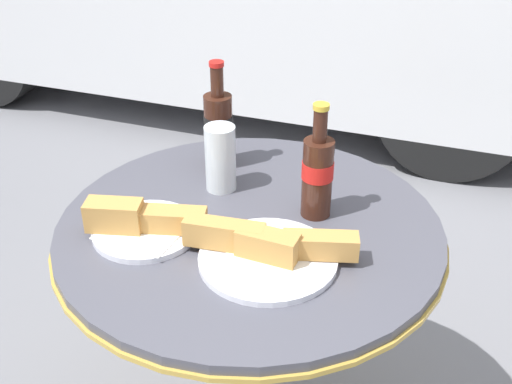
{
  "coord_description": "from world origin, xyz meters",
  "views": [
    {
      "loc": [
        0.37,
        -0.98,
        1.41
      ],
      "look_at": [
        0.0,
        0.04,
        0.76
      ],
      "focal_mm": 45.0,
      "sensor_mm": 36.0,
      "label": 1
    }
  ],
  "objects_px": {
    "bistro_table": "(250,277)",
    "cola_bottle_right": "(317,173)",
    "cola_bottle_left": "(218,126)",
    "lunch_plate_near": "(143,224)",
    "lunch_plate_far": "(267,250)",
    "drinking_glass": "(221,161)"
  },
  "relations": [
    {
      "from": "bistro_table",
      "to": "lunch_plate_near",
      "type": "xyz_separation_m",
      "value": [
        -0.18,
        -0.1,
        0.16
      ]
    },
    {
      "from": "drinking_glass",
      "to": "lunch_plate_far",
      "type": "xyz_separation_m",
      "value": [
        0.18,
        -0.21,
        -0.04
      ]
    },
    {
      "from": "cola_bottle_left",
      "to": "cola_bottle_right",
      "type": "distance_m",
      "value": 0.29
    },
    {
      "from": "lunch_plate_near",
      "to": "lunch_plate_far",
      "type": "xyz_separation_m",
      "value": [
        0.25,
        0.0,
        -0.0
      ]
    },
    {
      "from": "cola_bottle_left",
      "to": "cola_bottle_right",
      "type": "xyz_separation_m",
      "value": [
        0.26,
        -0.13,
        -0.0
      ]
    },
    {
      "from": "bistro_table",
      "to": "lunch_plate_far",
      "type": "relative_size",
      "value": 2.43
    },
    {
      "from": "drinking_glass",
      "to": "cola_bottle_right",
      "type": "bearing_deg",
      "value": -8.02
    },
    {
      "from": "bistro_table",
      "to": "cola_bottle_left",
      "type": "height_order",
      "value": "cola_bottle_left"
    },
    {
      "from": "cola_bottle_left",
      "to": "drinking_glass",
      "type": "bearing_deg",
      "value": -65.52
    },
    {
      "from": "cola_bottle_left",
      "to": "lunch_plate_near",
      "type": "height_order",
      "value": "cola_bottle_left"
    },
    {
      "from": "cola_bottle_left",
      "to": "lunch_plate_far",
      "type": "height_order",
      "value": "cola_bottle_left"
    },
    {
      "from": "lunch_plate_far",
      "to": "cola_bottle_left",
      "type": "bearing_deg",
      "value": 125.77
    },
    {
      "from": "bistro_table",
      "to": "cola_bottle_right",
      "type": "relative_size",
      "value": 3.24
    },
    {
      "from": "lunch_plate_near",
      "to": "lunch_plate_far",
      "type": "distance_m",
      "value": 0.25
    },
    {
      "from": "cola_bottle_right",
      "to": "lunch_plate_far",
      "type": "height_order",
      "value": "cola_bottle_right"
    },
    {
      "from": "cola_bottle_left",
      "to": "lunch_plate_near",
      "type": "bearing_deg",
      "value": -95.73
    },
    {
      "from": "cola_bottle_right",
      "to": "cola_bottle_left",
      "type": "bearing_deg",
      "value": 154.2
    },
    {
      "from": "bistro_table",
      "to": "cola_bottle_left",
      "type": "relative_size",
      "value": 3.14
    },
    {
      "from": "drinking_glass",
      "to": "lunch_plate_near",
      "type": "height_order",
      "value": "drinking_glass"
    },
    {
      "from": "bistro_table",
      "to": "lunch_plate_far",
      "type": "xyz_separation_m",
      "value": [
        0.07,
        -0.1,
        0.16
      ]
    },
    {
      "from": "bistro_table",
      "to": "cola_bottle_right",
      "type": "xyz_separation_m",
      "value": [
        0.11,
        0.08,
        0.23
      ]
    },
    {
      "from": "cola_bottle_left",
      "to": "lunch_plate_far",
      "type": "xyz_separation_m",
      "value": [
        0.22,
        -0.3,
        -0.07
      ]
    }
  ]
}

